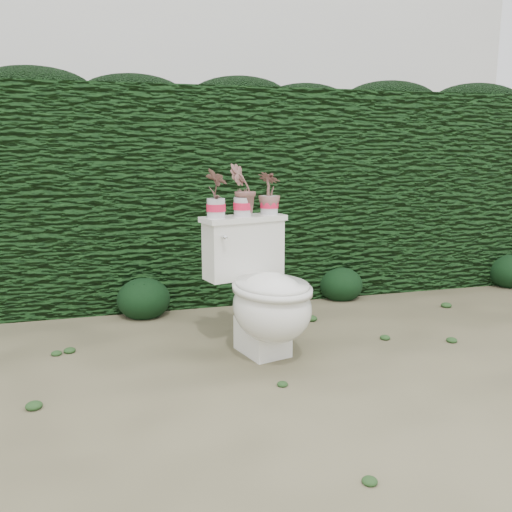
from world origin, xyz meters
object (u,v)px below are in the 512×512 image
object	(u,v)px
potted_plant_center	(243,191)
toilet	(264,294)
potted_plant_right	(269,194)
potted_plant_left	(216,195)

from	to	relation	value
potted_plant_center	toilet	bearing A→B (deg)	96.10
potted_plant_right	potted_plant_left	bearing A→B (deg)	62.33
potted_plant_left	potted_plant_right	xyz separation A→B (m)	(0.35, 0.09, -0.01)
potted_plant_center	potted_plant_right	xyz separation A→B (m)	(0.18, 0.05, -0.03)
toilet	potted_plant_center	bearing A→B (deg)	91.31
toilet	potted_plant_right	xyz separation A→B (m)	(0.11, 0.28, 0.54)
potted_plant_center	potted_plant_right	world-z (taller)	potted_plant_center
potted_plant_left	potted_plant_right	world-z (taller)	potted_plant_left
potted_plant_left	potted_plant_center	world-z (taller)	potted_plant_center
potted_plant_right	toilet	bearing A→B (deg)	115.76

